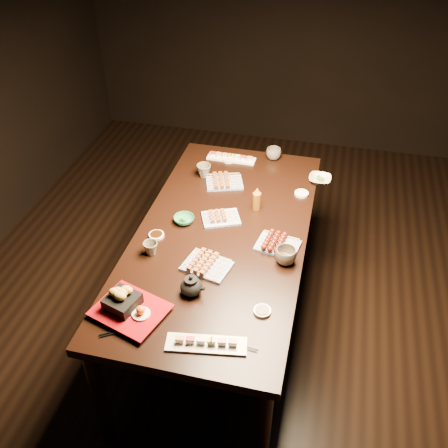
{
  "coord_description": "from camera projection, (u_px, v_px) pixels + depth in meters",
  "views": [
    {
      "loc": [
        0.33,
        -2.0,
        2.44
      ],
      "look_at": [
        -0.17,
        0.06,
        0.77
      ],
      "focal_mm": 40.0,
      "sensor_mm": 36.0,
      "label": 1
    }
  ],
  "objects": [
    {
      "name": "teacup_far_left",
      "position": [
        204.0,
        171.0,
        3.09
      ],
      "size": [
        0.1,
        0.1,
        0.08
      ],
      "primitive_type": "imported",
      "rotation": [
        0.0,
        0.0,
        0.16
      ],
      "color": "brown",
      "rests_on": "dining_table"
    },
    {
      "name": "sauce_dish_east",
      "position": [
        302.0,
        194.0,
        2.95
      ],
      "size": [
        0.09,
        0.09,
        0.01
      ],
      "primitive_type": "cylinder",
      "rotation": [
        0.0,
        0.0,
        -0.1
      ],
      "color": "white",
      "rests_on": "dining_table"
    },
    {
      "name": "sauce_dish_west",
      "position": [
        156.0,
        235.0,
        2.65
      ],
      "size": [
        0.11,
        0.11,
        0.01
      ],
      "primitive_type": "cylinder",
      "rotation": [
        0.0,
        0.0,
        -0.43
      ],
      "color": "white",
      "rests_on": "dining_table"
    },
    {
      "name": "chopsticks_near",
      "position": [
        124.0,
        330.0,
        2.15
      ],
      "size": [
        0.19,
        0.13,
        0.01
      ],
      "primitive_type": null,
      "rotation": [
        0.0,
        0.0,
        0.55
      ],
      "color": "black",
      "rests_on": "dining_table"
    },
    {
      "name": "dining_table",
      "position": [
        222.0,
        282.0,
        2.91
      ],
      "size": [
        1.16,
        1.92,
        0.75
      ],
      "primitive_type": "cube",
      "rotation": [
        0.0,
        0.0,
        -0.15
      ],
      "color": "black",
      "rests_on": "ground"
    },
    {
      "name": "teacup_near_left",
      "position": [
        151.0,
        248.0,
        2.52
      ],
      "size": [
        0.08,
        0.08,
        0.07
      ],
      "primitive_type": "imported",
      "rotation": [
        0.0,
        0.0,
        0.11
      ],
      "color": "brown",
      "rests_on": "dining_table"
    },
    {
      "name": "ground",
      "position": [
        248.0,
        331.0,
        3.1
      ],
      "size": [
        5.0,
        5.0,
        0.0
      ],
      "primitive_type": "plane",
      "color": "black",
      "rests_on": "ground"
    },
    {
      "name": "edamame_bowl_green",
      "position": [
        184.0,
        220.0,
        2.73
      ],
      "size": [
        0.14,
        0.14,
        0.04
      ],
      "primitive_type": "imported",
      "rotation": [
        0.0,
        0.0,
        -0.34
      ],
      "color": "#297E50",
      "rests_on": "dining_table"
    },
    {
      "name": "teapot",
      "position": [
        191.0,
        285.0,
        2.29
      ],
      "size": [
        0.15,
        0.15,
        0.1
      ],
      "primitive_type": null,
      "rotation": [
        0.0,
        0.0,
        -0.22
      ],
      "color": "black",
      "rests_on": "dining_table"
    },
    {
      "name": "sushi_platter_near",
      "position": [
        206.0,
        342.0,
        2.07
      ],
      "size": [
        0.35,
        0.15,
        0.04
      ],
      "primitive_type": null,
      "rotation": [
        0.0,
        0.0,
        0.16
      ],
      "color": "white",
      "rests_on": "dining_table"
    },
    {
      "name": "tsukune_plate",
      "position": [
        278.0,
        243.0,
        2.57
      ],
      "size": [
        0.24,
        0.19,
        0.05
      ],
      "primitive_type": null,
      "rotation": [
        0.0,
        0.0,
        -0.17
      ],
      "color": "#828EB6",
      "rests_on": "dining_table"
    },
    {
      "name": "yakitori_plate_center",
      "position": [
        221.0,
        216.0,
        2.75
      ],
      "size": [
        0.24,
        0.22,
        0.05
      ],
      "primitive_type": null,
      "rotation": [
        0.0,
        0.0,
        0.41
      ],
      "color": "#828EB6",
      "rests_on": "dining_table"
    },
    {
      "name": "teacup_mid_right",
      "position": [
        286.0,
        256.0,
        2.46
      ],
      "size": [
        0.13,
        0.13,
        0.08
      ],
      "primitive_type": "imported",
      "rotation": [
        0.0,
        0.0,
        -0.32
      ],
      "color": "brown",
      "rests_on": "dining_table"
    },
    {
      "name": "yakitori_plate_left",
      "position": [
        224.0,
        180.0,
        3.03
      ],
      "size": [
        0.26,
        0.22,
        0.06
      ],
      "primitive_type": null,
      "rotation": [
        0.0,
        0.0,
        0.32
      ],
      "color": "#828EB6",
      "rests_on": "dining_table"
    },
    {
      "name": "sushi_platter_far",
      "position": [
        231.0,
        157.0,
        3.26
      ],
      "size": [
        0.32,
        0.09,
        0.04
      ],
      "primitive_type": null,
      "rotation": [
        0.0,
        0.0,
        3.12
      ],
      "color": "white",
      "rests_on": "dining_table"
    },
    {
      "name": "sauce_dish_se",
      "position": [
        262.0,
        311.0,
        2.23
      ],
      "size": [
        0.09,
        0.09,
        0.01
      ],
      "primitive_type": "cylinder",
      "rotation": [
        0.0,
        0.0,
        -0.18
      ],
      "color": "white",
      "rests_on": "dining_table"
    },
    {
      "name": "chopsticks_se",
      "position": [
        234.0,
        344.0,
        2.09
      ],
      "size": [
        0.21,
        0.05,
        0.01
      ],
      "primitive_type": null,
      "rotation": [
        0.0,
        0.0,
        -0.13
      ],
      "color": "black",
      "rests_on": "dining_table"
    },
    {
      "name": "sauce_dish_nw",
      "position": [
        229.0,
        159.0,
        3.26
      ],
      "size": [
        0.11,
        0.11,
        0.02
      ],
      "primitive_type": "cylinder",
      "rotation": [
        0.0,
        0.0,
        0.26
      ],
      "color": "white",
      "rests_on": "dining_table"
    },
    {
      "name": "yakitori_plate_right",
      "position": [
        207.0,
        263.0,
        2.44
      ],
      "size": [
        0.26,
        0.21,
        0.06
      ],
      "primitive_type": null,
      "rotation": [
        0.0,
        0.0,
        -0.23
      ],
      "color": "#828EB6",
      "rests_on": "dining_table"
    },
    {
      "name": "teacup_far_right",
      "position": [
        274.0,
        154.0,
        3.25
      ],
      "size": [
        0.12,
        0.12,
        0.08
      ],
      "primitive_type": "imported",
      "rotation": [
        0.0,
        0.0,
        -0.25
      ],
      "color": "brown",
      "rests_on": "dining_table"
    },
    {
      "name": "condiment_bottle",
      "position": [
        257.0,
        198.0,
        2.8
      ],
      "size": [
        0.06,
        0.06,
        0.14
      ],
      "primitive_type": "cylinder",
      "rotation": [
        0.0,
        0.0,
        -0.22
      ],
      "color": "brown",
      "rests_on": "dining_table"
    },
    {
      "name": "edamame_bowl_cream",
      "position": [
        320.0,
        179.0,
        3.05
      ],
      "size": [
        0.14,
        0.14,
        0.03
      ],
      "primitive_type": "imported",
      "rotation": [
        0.0,
        0.0,
        -0.04
      ],
      "color": "beige",
      "rests_on": "dining_table"
    },
    {
      "name": "tempura_tray",
      "position": [
        129.0,
        304.0,
        2.19
      ],
      "size": [
        0.37,
        0.33,
        0.11
      ],
      "primitive_type": null,
      "rotation": [
        0.0,
        0.0,
        -0.3
      ],
      "color": "black",
      "rests_on": "dining_table"
    }
  ]
}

